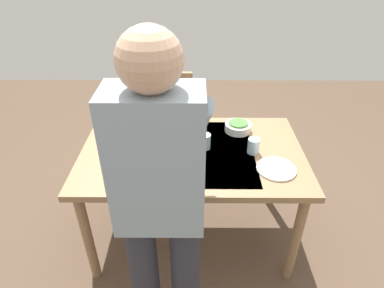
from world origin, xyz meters
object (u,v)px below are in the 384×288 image
object	(u,v)px
wine_bottle	(166,121)
wine_glass_left	(140,164)
side_bowl_salad	(238,127)
side_bowl_bread	(184,122)
water_cup_far_left	(205,141)
dinner_plate_near	(276,169)
water_cup_near_right	(254,146)
person_server	(160,202)
serving_bowl_pasta	(132,133)
water_cup_near_left	(182,172)
dining_table	(192,161)
chair_near	(170,119)

from	to	relation	value
wine_bottle	wine_glass_left	xyz separation A→B (m)	(0.11, 0.47, -0.01)
side_bowl_salad	side_bowl_bread	size ratio (longest dim) A/B	1.12
water_cup_far_left	dinner_plate_near	xyz separation A→B (m)	(-0.41, 0.23, -0.04)
wine_bottle	water_cup_near_right	distance (m)	0.59
person_server	wine_glass_left	bearing A→B (deg)	-69.37
water_cup_near_right	side_bowl_salad	size ratio (longest dim) A/B	0.54
wine_bottle	dinner_plate_near	xyz separation A→B (m)	(-0.66, 0.38, -0.10)
wine_bottle	serving_bowl_pasta	distance (m)	0.24
water_cup_far_left	water_cup_near_left	bearing A→B (deg)	66.75
dining_table	wine_bottle	distance (m)	0.32
wine_glass_left	side_bowl_salad	size ratio (longest dim) A/B	0.84
chair_near	person_server	distance (m)	1.57
side_bowl_salad	side_bowl_bread	bearing A→B (deg)	-10.09
dining_table	side_bowl_salad	distance (m)	0.42
chair_near	side_bowl_salad	size ratio (longest dim) A/B	5.06
dining_table	water_cup_far_left	bearing A→B (deg)	-157.63
dining_table	wine_glass_left	size ratio (longest dim) A/B	9.29
side_bowl_bread	dinner_plate_near	bearing A→B (deg)	137.24
water_cup_near_left	water_cup_near_right	distance (m)	0.51
water_cup_near_right	side_bowl_salad	xyz separation A→B (m)	(0.07, -0.26, -0.02)
water_cup_near_left	serving_bowl_pasta	xyz separation A→B (m)	(0.35, -0.43, -0.01)
wine_bottle	water_cup_near_right	xyz separation A→B (m)	(-0.55, 0.20, -0.06)
wine_bottle	serving_bowl_pasta	size ratio (longest dim) A/B	0.99
wine_glass_left	person_server	bearing A→B (deg)	110.63
wine_glass_left	water_cup_far_left	distance (m)	0.49
water_cup_near_right	side_bowl_salad	distance (m)	0.27
dining_table	dinner_plate_near	world-z (taller)	dinner_plate_near
water_cup_far_left	dinner_plate_near	world-z (taller)	water_cup_far_left
dining_table	water_cup_near_right	distance (m)	0.40
wine_glass_left	water_cup_near_left	size ratio (longest dim) A/B	1.65
water_cup_near_right	person_server	bearing A→B (deg)	52.99
person_server	wine_bottle	distance (m)	0.89
wine_bottle	water_cup_near_right	bearing A→B (deg)	160.02
wine_glass_left	water_cup_near_left	bearing A→B (deg)	-177.81
serving_bowl_pasta	wine_bottle	bearing A→B (deg)	-172.67
wine_bottle	dinner_plate_near	bearing A→B (deg)	150.28
person_server	dinner_plate_near	world-z (taller)	person_server
person_server	side_bowl_bread	bearing A→B (deg)	-94.12
wine_bottle	side_bowl_bread	bearing A→B (deg)	-131.81
water_cup_near_left	serving_bowl_pasta	size ratio (longest dim) A/B	0.30
water_cup_far_left	serving_bowl_pasta	bearing A→B (deg)	-14.25
chair_near	water_cup_far_left	world-z (taller)	chair_near
chair_near	water_cup_far_left	bearing A→B (deg)	109.73
water_cup_far_left	serving_bowl_pasta	world-z (taller)	water_cup_far_left
chair_near	wine_glass_left	xyz separation A→B (m)	(0.08, 1.10, 0.32)
chair_near	side_bowl_salad	xyz separation A→B (m)	(-0.52, 0.57, 0.25)
water_cup_near_left	side_bowl_salad	world-z (taller)	water_cup_near_left
water_cup_near_right	dining_table	bearing A→B (deg)	-2.57
wine_glass_left	water_cup_near_right	world-z (taller)	wine_glass_left
serving_bowl_pasta	dinner_plate_near	bearing A→B (deg)	158.63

